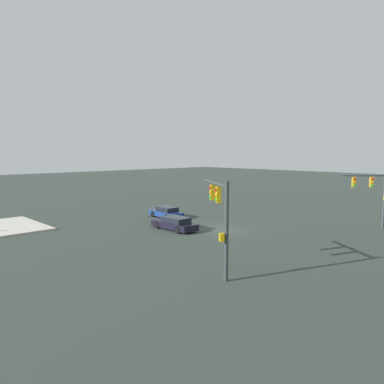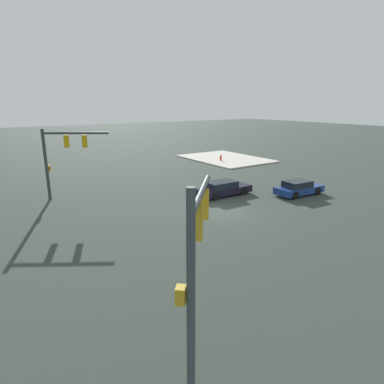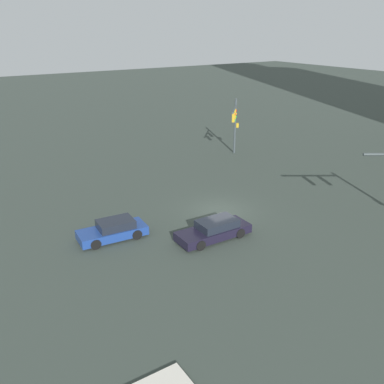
# 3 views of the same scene
# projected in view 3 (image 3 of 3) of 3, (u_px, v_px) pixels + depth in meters

# --- Properties ---
(ground_plane) EXTENTS (200.31, 200.31, 0.00)m
(ground_plane) POSITION_uv_depth(u_px,v_px,m) (220.00, 211.00, 30.28)
(ground_plane) COLOR #333C36
(traffic_signal_opposite_side) EXTENTS (3.15, 3.16, 5.64)m
(traffic_signal_opposite_side) POSITION_uv_depth(u_px,v_px,m) (235.00, 120.00, 41.88)
(traffic_signal_opposite_side) COLOR #374043
(traffic_signal_opposite_side) RESTS_ON ground
(sedan_car_approaching) EXTENTS (2.05, 4.34, 1.21)m
(sedan_car_approaching) POSITION_uv_depth(u_px,v_px,m) (113.00, 230.00, 26.16)
(sedan_car_approaching) COLOR navy
(sedan_car_approaching) RESTS_ON ground
(sedan_car_waiting_far) EXTENTS (1.90, 4.81, 1.21)m
(sedan_car_waiting_far) POSITION_uv_depth(u_px,v_px,m) (214.00, 230.00, 26.19)
(sedan_car_waiting_far) COLOR black
(sedan_car_waiting_far) RESTS_ON ground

